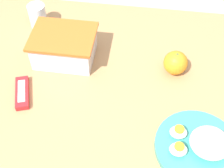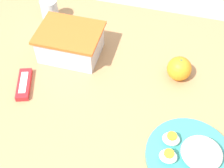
{
  "view_description": "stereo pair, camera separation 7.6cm",
  "coord_description": "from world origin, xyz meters",
  "px_view_note": "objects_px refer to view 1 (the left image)",
  "views": [
    {
      "loc": [
        0.08,
        -0.65,
        1.52
      ],
      "look_at": [
        -0.0,
        -0.04,
        0.76
      ],
      "focal_mm": 50.0,
      "sensor_mm": 36.0,
      "label": 1
    },
    {
      "loc": [
        0.16,
        -0.64,
        1.52
      ],
      "look_at": [
        -0.0,
        -0.04,
        0.76
      ],
      "focal_mm": 50.0,
      "sensor_mm": 36.0,
      "label": 2
    }
  ],
  "objects_px": {
    "food_container": "(65,48)",
    "candy_bar": "(22,93)",
    "rice_plate": "(200,145)",
    "orange_fruit": "(176,63)",
    "drinking_glass": "(38,16)"
  },
  "relations": [
    {
      "from": "candy_bar",
      "to": "drinking_glass",
      "type": "height_order",
      "value": "drinking_glass"
    },
    {
      "from": "food_container",
      "to": "orange_fruit",
      "type": "distance_m",
      "value": 0.38
    },
    {
      "from": "rice_plate",
      "to": "candy_bar",
      "type": "relative_size",
      "value": 1.83
    },
    {
      "from": "orange_fruit",
      "to": "candy_bar",
      "type": "bearing_deg",
      "value": -160.39
    },
    {
      "from": "food_container",
      "to": "candy_bar",
      "type": "height_order",
      "value": "food_container"
    },
    {
      "from": "orange_fruit",
      "to": "candy_bar",
      "type": "height_order",
      "value": "orange_fruit"
    },
    {
      "from": "food_container",
      "to": "candy_bar",
      "type": "bearing_deg",
      "value": -118.34
    },
    {
      "from": "orange_fruit",
      "to": "candy_bar",
      "type": "xyz_separation_m",
      "value": [
        -0.47,
        -0.17,
        -0.03
      ]
    },
    {
      "from": "food_container",
      "to": "orange_fruit",
      "type": "relative_size",
      "value": 2.67
    },
    {
      "from": "rice_plate",
      "to": "candy_bar",
      "type": "bearing_deg",
      "value": 167.89
    },
    {
      "from": "orange_fruit",
      "to": "rice_plate",
      "type": "distance_m",
      "value": 0.3
    },
    {
      "from": "food_container",
      "to": "candy_bar",
      "type": "distance_m",
      "value": 0.21
    },
    {
      "from": "food_container",
      "to": "rice_plate",
      "type": "distance_m",
      "value": 0.54
    },
    {
      "from": "food_container",
      "to": "orange_fruit",
      "type": "xyz_separation_m",
      "value": [
        0.38,
        -0.01,
        -0.01
      ]
    },
    {
      "from": "food_container",
      "to": "candy_bar",
      "type": "xyz_separation_m",
      "value": [
        -0.1,
        -0.18,
        -0.04
      ]
    }
  ]
}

